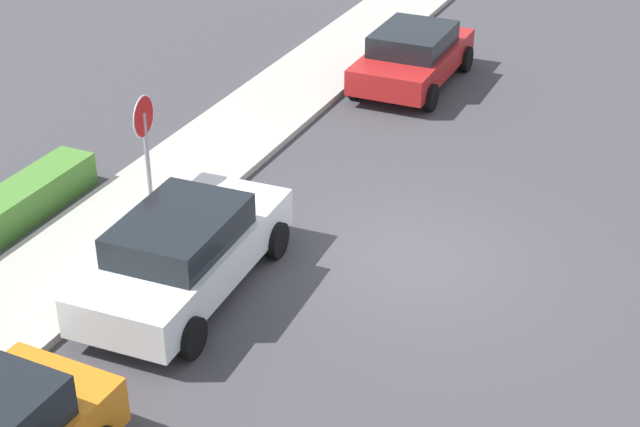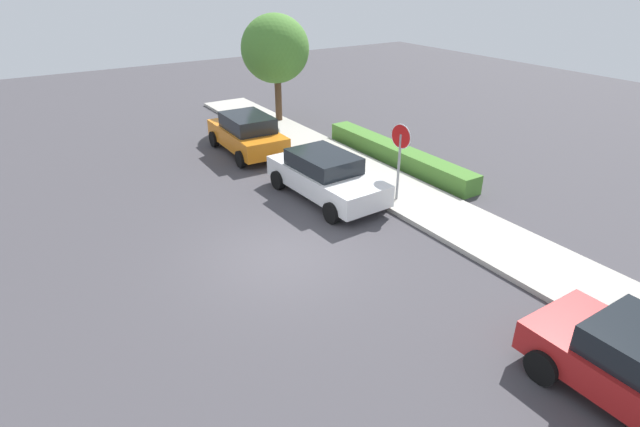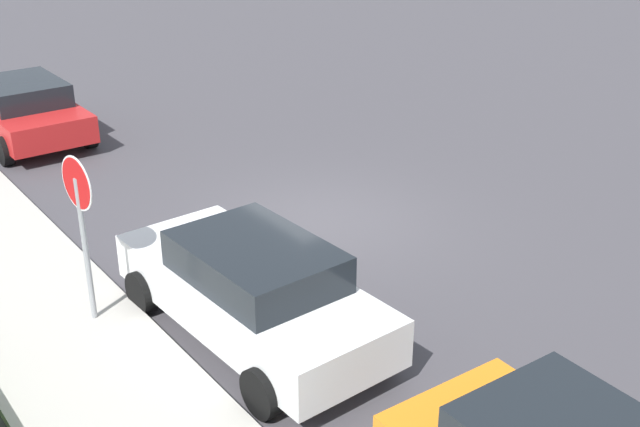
{
  "view_description": "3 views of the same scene",
  "coord_description": "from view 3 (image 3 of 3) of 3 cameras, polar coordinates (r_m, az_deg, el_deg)",
  "views": [
    {
      "loc": [
        -13.75,
        -4.56,
        8.88
      ],
      "look_at": [
        -1.16,
        1.19,
        1.2
      ],
      "focal_mm": 55.0,
      "sensor_mm": 36.0,
      "label": 1
    },
    {
      "loc": [
        9.85,
        -5.16,
        6.73
      ],
      "look_at": [
        0.03,
        1.15,
        0.94
      ],
      "focal_mm": 28.0,
      "sensor_mm": 36.0,
      "label": 2
    },
    {
      "loc": [
        -10.63,
        7.84,
        6.16
      ],
      "look_at": [
        -1.56,
        1.15,
        1.04
      ],
      "focal_mm": 45.0,
      "sensor_mm": 36.0,
      "label": 3
    }
  ],
  "objects": [
    {
      "name": "parked_car_white",
      "position": [
        10.93,
        -4.85,
        -5.3
      ],
      "size": [
        4.53,
        2.15,
        1.47
      ],
      "color": "white",
      "rests_on": "ground_plane"
    },
    {
      "name": "stop_sign",
      "position": [
        11.13,
        -16.65,
        0.03
      ],
      "size": [
        0.75,
        0.12,
        2.56
      ],
      "color": "gray",
      "rests_on": "ground_plane"
    },
    {
      "name": "ground_plane",
      "position": [
        14.57,
        0.0,
        -0.58
      ],
      "size": [
        60.0,
        60.0,
        0.0
      ],
      "primitive_type": "plane",
      "color": "#423F44"
    },
    {
      "name": "sidewalk_curb",
      "position": [
        12.54,
        -19.54,
        -6.2
      ],
      "size": [
        32.0,
        2.32,
        0.14
      ],
      "primitive_type": "cube",
      "color": "#B2ADA3",
      "rests_on": "ground_plane"
    },
    {
      "name": "parked_car_red",
      "position": [
        19.78,
        -20.27,
        6.98
      ],
      "size": [
        4.12,
        2.1,
        1.41
      ],
      "color": "red",
      "rests_on": "ground_plane"
    }
  ]
}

